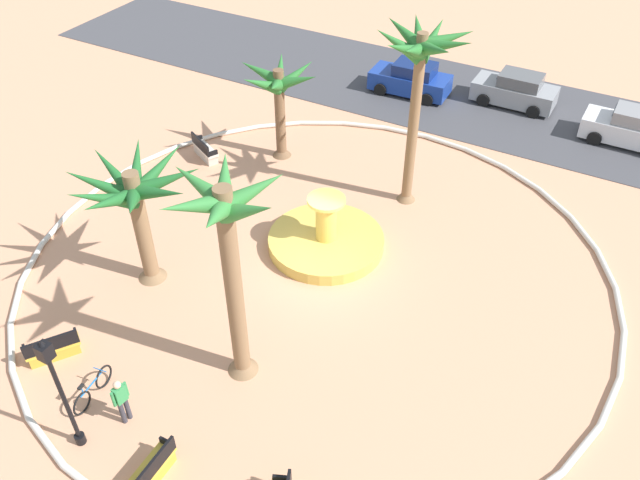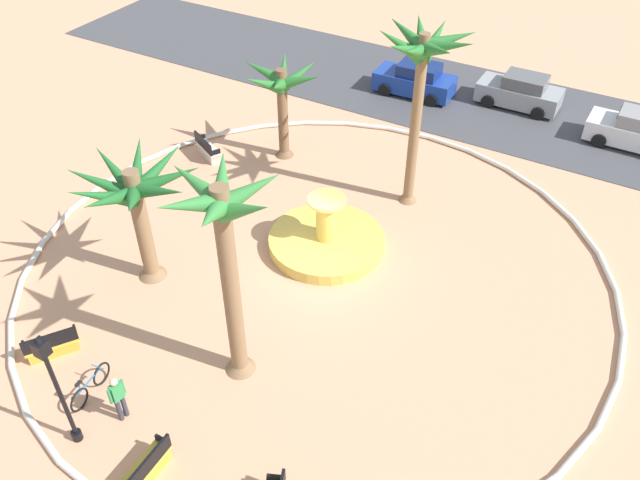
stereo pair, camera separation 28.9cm
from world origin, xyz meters
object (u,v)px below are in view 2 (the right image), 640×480
object	(u,v)px
palm_tree_far_side	(422,65)
parked_car_third	(635,131)
bench_north	(146,469)
palm_tree_near_fountain	(282,90)
bench_east	(208,150)
bicycle_red_frame	(90,386)
person_cyclist_helmet	(118,396)
palm_tree_by_curb	(134,196)
palm_tree_mid_plaza	(225,243)
bench_southeast	(52,346)
fountain	(326,240)
parked_car_leftmost	(415,80)
parked_car_second	(520,92)
lamppost	(56,383)

from	to	relation	value
palm_tree_far_side	parked_car_third	world-z (taller)	palm_tree_far_side
bench_north	palm_tree_near_fountain	bearing A→B (deg)	109.51
palm_tree_near_fountain	palm_tree_far_side	bearing A→B (deg)	-3.89
bench_east	bicycle_red_frame	world-z (taller)	bench_east
palm_tree_near_fountain	person_cyclist_helmet	size ratio (longest dim) A/B	2.61
palm_tree_by_curb	palm_tree_mid_plaza	size ratio (longest dim) A/B	0.66
palm_tree_by_curb	parked_car_third	size ratio (longest dim) A/B	1.15
bench_east	bench_southeast	xyz separation A→B (m)	(2.82, -11.40, 0.00)
palm_tree_mid_plaza	palm_tree_far_side	bearing A→B (deg)	85.29
palm_tree_by_curb	bench_east	bearing A→B (deg)	112.89
bench_north	bicycle_red_frame	world-z (taller)	bench_north
palm_tree_by_curb	bench_east	world-z (taller)	palm_tree_by_curb
bench_southeast	bench_east	bearing A→B (deg)	103.89
bicycle_red_frame	fountain	bearing A→B (deg)	74.31
bench_east	bicycle_red_frame	size ratio (longest dim) A/B	0.96
palm_tree_mid_plaza	bench_east	xyz separation A→B (m)	(-8.12, 9.03, -4.56)
palm_tree_by_curb	bench_southeast	size ratio (longest dim) A/B	2.87
parked_car_leftmost	bench_southeast	bearing A→B (deg)	-97.04
bench_southeast	bench_north	bearing A→B (deg)	-18.08
parked_car_second	palm_tree_mid_plaza	bearing A→B (deg)	-96.54
lamppost	parked_car_leftmost	distance (m)	23.33
palm_tree_mid_plaza	parked_car_second	bearing A→B (deg)	83.46
person_cyclist_helmet	parked_car_third	bearing A→B (deg)	66.50
bench_southeast	lamppost	bearing A→B (deg)	-32.37
bench_east	bicycle_red_frame	xyz separation A→B (m)	(4.98, -11.95, 0.04)
palm_tree_near_fountain	bench_east	distance (m)	4.36
bench_east	parked_car_third	xyz separation A→B (m)	(16.02, 10.29, 0.43)
bench_north	parked_car_leftmost	bearing A→B (deg)	96.51
bench_east	lamppost	xyz separation A→B (m)	(5.69, -13.22, 2.04)
person_cyclist_helmet	palm_tree_near_fountain	bearing A→B (deg)	104.05
fountain	parked_car_leftmost	world-z (taller)	fountain
palm_tree_mid_plaza	person_cyclist_helmet	size ratio (longest dim) A/B	4.19
parked_car_second	person_cyclist_helmet	bearing A→B (deg)	-100.05
bench_southeast	parked_car_second	bearing A→B (deg)	71.50
bench_east	parked_car_leftmost	distance (m)	11.46
palm_tree_mid_plaza	bicycle_red_frame	xyz separation A→B (m)	(-3.14, -2.92, -4.53)
palm_tree_mid_plaza	bicycle_red_frame	world-z (taller)	palm_tree_mid_plaza
palm_tree_by_curb	person_cyclist_helmet	world-z (taller)	palm_tree_by_curb
parked_car_third	person_cyclist_helmet	bearing A→B (deg)	-113.50
palm_tree_far_side	parked_car_second	world-z (taller)	palm_tree_far_side
lamppost	parked_car_second	size ratio (longest dim) A/B	1.02
palm_tree_far_side	lamppost	world-z (taller)	palm_tree_far_side
fountain	palm_tree_far_side	world-z (taller)	palm_tree_far_side
bench_east	parked_car_second	distance (m)	15.50
palm_tree_near_fountain	bench_southeast	distance (m)	13.51
bench_southeast	palm_tree_near_fountain	bearing A→B (deg)	89.99
parked_car_third	bench_southeast	bearing A→B (deg)	-121.31
lamppost	parked_car_third	world-z (taller)	lamppost
bench_east	palm_tree_mid_plaza	bearing A→B (deg)	-48.04
palm_tree_near_fountain	parked_car_second	bearing A→B (deg)	51.52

